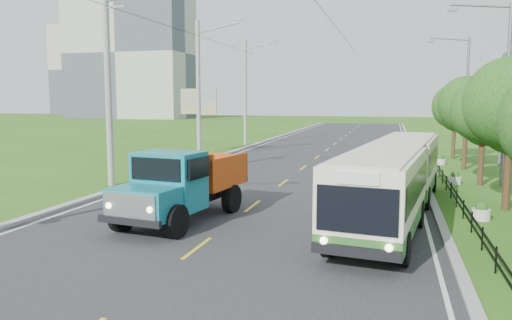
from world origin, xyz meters
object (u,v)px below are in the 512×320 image
at_px(streetlight_mid, 503,88).
at_px(streetlight_far, 464,92).
at_px(planter_near, 481,212).
at_px(planter_mid, 455,179).
at_px(dump_truck, 183,181).
at_px(tree_third, 512,109).
at_px(bus, 395,174).
at_px(pole_far, 246,92).
at_px(tree_fifth, 467,107).
at_px(tree_back, 456,109).
at_px(planter_far, 441,160).
at_px(billboard_left, 199,106).
at_px(pole_near, 109,84).
at_px(tree_fourth, 484,115).
at_px(pole_mid, 199,89).

bearing_deg(streetlight_mid, streetlight_far, 90.00).
distance_m(planter_near, planter_mid, 8.00).
bearing_deg(dump_truck, tree_third, 31.82).
relative_size(streetlight_mid, bus, 0.65).
xyz_separation_m(pole_far, tree_third, (18.12, -24.86, -1.11)).
bearing_deg(streetlight_far, tree_fifth, -95.71).
distance_m(tree_back, bus, 20.99).
bearing_deg(planter_far, tree_back, 73.12).
bearing_deg(planter_far, billboard_left, 173.69).
xyz_separation_m(tree_back, planter_far, (-1.26, -4.14, -3.37)).
bearing_deg(planter_mid, planter_near, -90.00).
bearing_deg(dump_truck, billboard_left, 118.47).
relative_size(planter_near, planter_mid, 1.00).
xyz_separation_m(pole_far, streetlight_far, (18.90, -5.00, -0.19)).
distance_m(streetlight_far, dump_truck, 28.07).
xyz_separation_m(pole_near, streetlight_far, (18.90, 19.00, -0.19)).
xyz_separation_m(tree_fifth, planter_mid, (-1.26, -6.14, -3.57)).
relative_size(pole_near, planter_mid, 14.93).
relative_size(tree_fourth, tree_back, 0.98).
bearing_deg(pole_far, planter_near, -58.01).
xyz_separation_m(planter_near, billboard_left, (-18.10, 18.00, 3.58)).
xyz_separation_m(pole_far, bus, (13.81, -27.30, -3.49)).
height_order(tree_fourth, streetlight_mid, streetlight_mid).
distance_m(pole_near, tree_fourth, 18.89).
bearing_deg(billboard_left, tree_back, 6.31).
height_order(pole_far, streetlight_far, pole_far).
distance_m(planter_near, bus, 3.34).
bearing_deg(tree_fifth, tree_fourth, -90.00).
xyz_separation_m(streetlight_mid, streetlight_far, (0.00, 14.00, 0.00)).
xyz_separation_m(tree_back, planter_near, (-1.26, -20.14, -3.37)).
bearing_deg(pole_far, streetlight_far, -14.81).
bearing_deg(pole_far, billboard_left, -97.83).
relative_size(pole_near, tree_third, 1.67).
bearing_deg(streetlight_far, pole_far, 165.19).
relative_size(pole_near, dump_truck, 1.57).
relative_size(pole_near, pole_far, 1.00).
bearing_deg(tree_fourth, billboard_left, 153.01).
bearing_deg(pole_mid, tree_fourth, -20.74).
relative_size(pole_near, billboard_left, 1.92).
bearing_deg(tree_back, pole_near, -136.59).
xyz_separation_m(tree_third, streetlight_far, (0.79, 19.86, 0.92)).
xyz_separation_m(pole_near, tree_fifth, (18.12, 11.14, -1.24)).
bearing_deg(tree_third, tree_fifth, 90.00).
xyz_separation_m(tree_fourth, tree_fifth, (0.00, 6.00, 0.27)).
relative_size(tree_fourth, dump_truck, 0.85).
bearing_deg(bus, dump_truck, -152.42).
bearing_deg(pole_mid, planter_far, 3.39).
height_order(streetlight_mid, dump_truck, streetlight_mid).
distance_m(tree_third, tree_back, 18.00).
distance_m(streetlight_mid, planter_far, 9.46).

